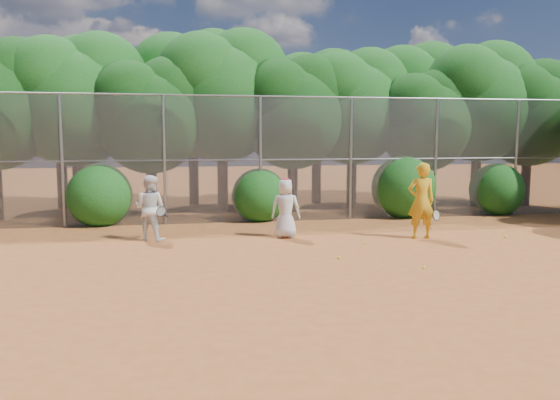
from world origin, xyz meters
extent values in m
plane|color=#A05324|center=(0.00, 0.00, 0.00)|extent=(80.00, 80.00, 0.00)
cylinder|color=gray|center=(-7.00, 6.00, 2.00)|extent=(0.09, 0.09, 4.00)
cylinder|color=gray|center=(-4.00, 6.00, 2.00)|extent=(0.09, 0.09, 4.00)
cylinder|color=gray|center=(-1.00, 6.00, 2.00)|extent=(0.09, 0.09, 4.00)
cylinder|color=gray|center=(2.00, 6.00, 2.00)|extent=(0.09, 0.09, 4.00)
cylinder|color=gray|center=(5.00, 6.00, 2.00)|extent=(0.09, 0.09, 4.00)
cylinder|color=gray|center=(8.00, 6.00, 2.00)|extent=(0.09, 0.09, 4.00)
cylinder|color=gray|center=(0.00, 6.00, 4.00)|extent=(20.00, 0.05, 0.05)
cylinder|color=gray|center=(0.00, 6.00, 2.00)|extent=(20.00, 0.04, 0.04)
cube|color=slate|center=(0.00, 6.00, 2.00)|extent=(20.00, 0.02, 4.00)
sphere|color=black|center=(-8.74, 8.38, 4.47)|extent=(3.05, 3.05, 3.05)
cylinder|color=black|center=(-7.00, 8.50, 1.26)|extent=(0.38, 0.38, 2.52)
sphere|color=#134D14|center=(-7.00, 8.50, 3.73)|extent=(4.03, 4.03, 4.03)
sphere|color=#134D14|center=(-6.19, 8.90, 4.74)|extent=(3.23, 3.23, 3.23)
sphere|color=#134D14|center=(-7.71, 8.20, 4.54)|extent=(3.02, 3.02, 3.02)
cylinder|color=black|center=(-4.50, 7.80, 1.08)|extent=(0.36, 0.36, 2.17)
sphere|color=black|center=(-4.50, 7.80, 3.21)|extent=(3.47, 3.47, 3.47)
sphere|color=black|center=(-3.81, 8.15, 4.08)|extent=(2.78, 2.78, 2.78)
sphere|color=black|center=(-5.11, 7.54, 3.91)|extent=(2.60, 2.60, 2.60)
cylinder|color=black|center=(-2.00, 8.80, 1.33)|extent=(0.39, 0.39, 2.66)
sphere|color=#134D14|center=(-2.00, 8.80, 3.94)|extent=(4.26, 4.26, 4.26)
sphere|color=#134D14|center=(-1.15, 9.23, 5.00)|extent=(3.40, 3.40, 3.40)
sphere|color=#134D14|center=(-2.74, 8.48, 4.79)|extent=(3.19, 3.19, 3.19)
cylinder|color=black|center=(0.50, 8.20, 1.14)|extent=(0.37, 0.37, 2.27)
sphere|color=black|center=(0.50, 8.20, 3.37)|extent=(3.64, 3.64, 3.64)
sphere|color=black|center=(1.23, 8.56, 4.28)|extent=(2.91, 2.91, 2.91)
sphere|color=black|center=(-0.14, 7.93, 4.10)|extent=(2.73, 2.73, 2.73)
cylinder|color=black|center=(3.00, 9.00, 1.22)|extent=(0.38, 0.38, 2.45)
sphere|color=#134D14|center=(3.00, 9.00, 3.63)|extent=(3.92, 3.92, 3.92)
sphere|color=#134D14|center=(3.78, 9.39, 4.61)|extent=(3.14, 3.14, 3.14)
sphere|color=#134D14|center=(2.31, 8.71, 4.41)|extent=(2.94, 2.94, 2.94)
cylinder|color=black|center=(5.50, 8.00, 1.05)|extent=(0.36, 0.36, 2.10)
sphere|color=black|center=(5.50, 8.00, 3.11)|extent=(3.36, 3.36, 3.36)
sphere|color=black|center=(6.17, 8.34, 3.95)|extent=(2.69, 2.69, 2.69)
sphere|color=black|center=(4.91, 7.75, 3.78)|extent=(2.52, 2.52, 2.52)
cylinder|color=black|center=(8.00, 8.60, 1.29)|extent=(0.39, 0.39, 2.59)
sphere|color=#134D14|center=(8.00, 8.60, 3.83)|extent=(4.14, 4.14, 4.14)
sphere|color=#134D14|center=(8.83, 9.01, 4.87)|extent=(3.32, 3.32, 3.32)
sphere|color=#134D14|center=(7.27, 8.29, 4.66)|extent=(3.11, 3.11, 3.11)
cylinder|color=black|center=(10.00, 8.30, 1.15)|extent=(0.37, 0.37, 2.31)
sphere|color=black|center=(10.00, 8.30, 3.42)|extent=(3.70, 3.70, 3.70)
sphere|color=black|center=(10.74, 8.67, 4.34)|extent=(2.96, 2.96, 2.96)
sphere|color=black|center=(9.35, 8.02, 4.16)|extent=(2.77, 2.77, 2.77)
cylinder|color=black|center=(-8.00, 10.80, 1.31)|extent=(0.39, 0.39, 2.62)
sphere|color=#134D14|center=(-8.00, 10.80, 3.88)|extent=(4.20, 4.20, 4.20)
sphere|color=#134D14|center=(-7.16, 11.22, 4.94)|extent=(3.36, 3.36, 3.36)
sphere|color=#134D14|center=(-8.73, 10.49, 4.72)|extent=(3.15, 3.15, 3.15)
cylinder|color=black|center=(-3.00, 11.00, 1.40)|extent=(0.40, 0.40, 2.80)
sphere|color=#134D14|center=(-3.00, 11.00, 4.14)|extent=(4.48, 4.48, 4.48)
sphere|color=#134D14|center=(-2.10, 11.45, 5.26)|extent=(3.58, 3.58, 3.58)
sphere|color=#134D14|center=(-3.78, 10.66, 5.04)|extent=(3.36, 3.36, 3.36)
cylinder|color=black|center=(2.00, 10.60, 1.26)|extent=(0.38, 0.38, 2.52)
sphere|color=#134D14|center=(2.00, 10.60, 3.73)|extent=(4.03, 4.03, 4.03)
sphere|color=#134D14|center=(2.81, 11.00, 4.74)|extent=(3.23, 3.23, 3.23)
sphere|color=#134D14|center=(1.29, 10.30, 4.54)|extent=(3.02, 3.02, 3.02)
cylinder|color=black|center=(6.50, 11.20, 1.36)|extent=(0.40, 0.40, 2.73)
sphere|color=#134D14|center=(6.50, 11.20, 4.04)|extent=(4.37, 4.37, 4.37)
sphere|color=#134D14|center=(7.37, 11.64, 5.13)|extent=(3.49, 3.49, 3.49)
sphere|color=#134D14|center=(5.74, 10.87, 4.91)|extent=(3.28, 3.28, 3.28)
sphere|color=#134D14|center=(-6.00, 6.30, 1.00)|extent=(2.00, 2.00, 2.00)
sphere|color=#134D14|center=(-1.00, 6.30, 0.90)|extent=(1.80, 1.80, 1.80)
sphere|color=#134D14|center=(4.00, 6.30, 1.10)|extent=(2.20, 2.20, 2.20)
sphere|color=#134D14|center=(7.50, 6.30, 0.95)|extent=(1.90, 1.90, 1.90)
imported|color=gold|center=(2.81, 2.33, 1.02)|extent=(0.77, 0.53, 2.04)
torus|color=black|center=(3.16, 2.13, 0.65)|extent=(0.31, 0.21, 0.30)
cylinder|color=black|center=(3.07, 2.32, 0.61)|extent=(0.15, 0.27, 0.08)
imported|color=silver|center=(-0.74, 3.09, 0.80)|extent=(0.90, 0.72, 1.61)
ellipsoid|color=#AD1824|center=(-0.74, 3.09, 1.57)|extent=(0.22, 0.22, 0.13)
sphere|color=#DCF12B|center=(-0.44, 2.89, 0.85)|extent=(0.07, 0.07, 0.07)
imported|color=white|center=(-4.32, 3.35, 0.86)|extent=(1.04, 0.95, 1.73)
torus|color=black|center=(-4.02, 3.05, 0.80)|extent=(0.35, 0.31, 0.27)
cylinder|color=black|center=(-3.93, 3.21, 0.68)|extent=(0.15, 0.24, 0.17)
sphere|color=#DCF12B|center=(1.09, 1.85, 0.03)|extent=(0.07, 0.07, 0.07)
sphere|color=#DCF12B|center=(1.41, -0.92, 0.03)|extent=(0.07, 0.07, 0.07)
sphere|color=#DCF12B|center=(5.11, 1.98, 0.03)|extent=(0.07, 0.07, 0.07)
sphere|color=#DCF12B|center=(-0.06, 0.28, 0.03)|extent=(0.07, 0.07, 0.07)
sphere|color=#DCF12B|center=(3.83, 3.76, 0.03)|extent=(0.07, 0.07, 0.07)
camera|label=1|loc=(-3.50, -11.24, 2.70)|focal=35.00mm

